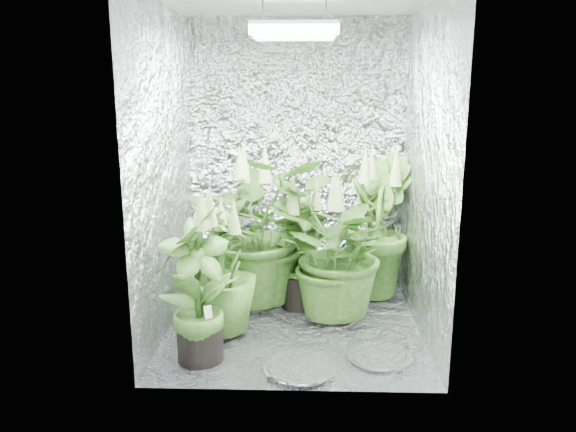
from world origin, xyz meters
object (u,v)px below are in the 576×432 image
(plant_a, at_px, (258,229))
(plant_e, at_px, (335,252))
(plant_d, at_px, (221,271))
(plant_f, at_px, (198,283))
(circulation_fan, at_px, (376,275))
(plant_c, at_px, (376,228))
(grow_lamp, at_px, (294,31))
(plant_b, at_px, (301,248))

(plant_a, bearing_deg, plant_e, -26.99)
(plant_d, xyz_separation_m, plant_f, (-0.07, -0.36, 0.05))
(plant_f, height_order, circulation_fan, plant_f)
(plant_c, relative_size, plant_e, 1.04)
(circulation_fan, bearing_deg, plant_e, -144.40)
(grow_lamp, height_order, plant_a, grow_lamp)
(plant_d, bearing_deg, plant_c, 33.26)
(grow_lamp, height_order, circulation_fan, grow_lamp)
(plant_c, distance_m, plant_f, 1.51)
(plant_a, xyz_separation_m, plant_c, (0.84, 0.18, -0.03))
(plant_f, bearing_deg, plant_a, 72.96)
(plant_d, distance_m, plant_e, 0.75)
(plant_a, relative_size, circulation_fan, 3.19)
(plant_c, bearing_deg, plant_d, -146.74)
(plant_b, xyz_separation_m, plant_f, (-0.56, -0.81, 0.03))
(grow_lamp, relative_size, plant_c, 0.45)
(plant_b, relative_size, circulation_fan, 2.63)
(plant_a, bearing_deg, plant_d, -110.87)
(grow_lamp, bearing_deg, plant_d, -164.82)
(plant_d, relative_size, plant_f, 0.90)
(circulation_fan, bearing_deg, plant_c, -143.51)
(plant_d, bearing_deg, plant_e, 17.50)
(plant_f, xyz_separation_m, circulation_fan, (1.12, 1.06, -0.31))
(plant_f, bearing_deg, plant_c, 43.26)
(plant_c, bearing_deg, plant_b, -157.42)
(grow_lamp, bearing_deg, plant_c, 43.50)
(plant_b, distance_m, plant_c, 0.59)
(plant_b, xyz_separation_m, plant_d, (-0.48, -0.45, -0.02))
(plant_c, height_order, plant_e, plant_c)
(plant_a, relative_size, plant_f, 1.15)
(plant_b, height_order, circulation_fan, plant_b)
(plant_c, height_order, plant_f, plant_c)
(plant_b, bearing_deg, plant_e, -44.51)
(plant_b, distance_m, plant_d, 0.66)
(plant_b, bearing_deg, grow_lamp, -97.06)
(circulation_fan, bearing_deg, grow_lamp, -155.42)
(plant_e, relative_size, circulation_fan, 2.95)
(plant_a, relative_size, plant_d, 1.27)
(plant_d, bearing_deg, circulation_fan, 33.84)
(plant_b, height_order, plant_e, plant_e)
(plant_c, bearing_deg, circulation_fan, 55.89)
(plant_a, bearing_deg, plant_f, -107.04)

